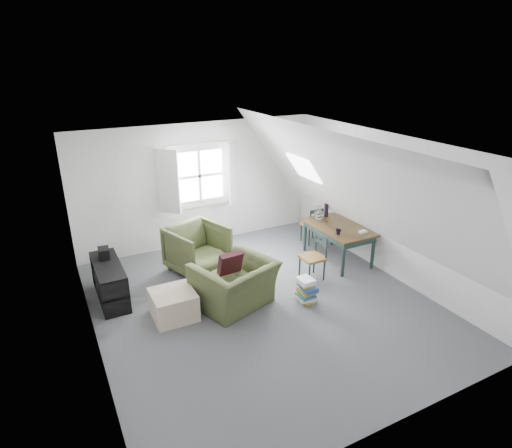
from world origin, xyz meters
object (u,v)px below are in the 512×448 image
ottoman (174,305)px  magazine_stack (306,290)px  dining_table (338,231)px  armchair_near (235,305)px  media_shelf (110,284)px  armchair_far (199,270)px  dining_chair_near (314,256)px  dining_chair_far (312,224)px

ottoman → magazine_stack: ottoman is taller
dining_table → armchair_near: bearing=-166.3°
media_shelf → magazine_stack: (2.78, -1.49, -0.08)m
armchair_far → dining_table: dining_table is taller
dining_table → media_shelf: size_ratio=1.13×
dining_table → magazine_stack: bearing=-143.3°
dining_table → media_shelf: (-4.15, 0.49, -0.31)m
dining_table → media_shelf: 4.19m
ottoman → dining_table: size_ratio=0.46×
dining_table → media_shelf: dining_table is taller
dining_chair_near → ottoman: bearing=-70.2°
armchair_far → dining_chair_near: (1.71, -1.22, 0.43)m
dining_chair_far → magazine_stack: bearing=66.9°
dining_table → dining_chair_near: dining_chair_near is taller
armchair_far → dining_chair_far: bearing=-17.2°
armchair_near → ottoman: (-0.96, 0.12, 0.21)m
magazine_stack → dining_chair_near: bearing=47.6°
ottoman → dining_table: dining_table is taller
dining_chair_far → magazine_stack: size_ratio=1.98×
dining_chair_far → dining_chair_near: (-0.85, -1.30, 0.01)m
armchair_far → magazine_stack: armchair_far is taller
media_shelf → armchair_near: bearing=-35.0°
dining_table → dining_chair_far: (0.01, 0.88, -0.18)m
armchair_far → ottoman: armchair_far is taller
dining_chair_far → media_shelf: bearing=18.6°
armchair_near → dining_chair_far: bearing=-167.4°
dining_table → dining_chair_far: bearing=89.7°
armchair_far → magazine_stack: (1.17, -1.80, 0.20)m
ottoman → dining_chair_near: dining_chair_near is taller
media_shelf → dining_chair_near: bearing=-18.4°
magazine_stack → dining_table: bearing=36.2°
media_shelf → magazine_stack: 3.15m
ottoman → dining_table: 3.45m
dining_chair_far → media_shelf: size_ratio=0.65×
dining_chair_near → dining_table: bearing=135.6°
media_shelf → armchair_far: bearing=8.0°
media_shelf → dining_table: bearing=-9.8°
ottoman → media_shelf: bearing=128.7°
armchair_far → dining_chair_far: dining_chair_far is taller
dining_table → dining_chair_near: size_ratio=1.68×
magazine_stack → armchair_near: bearing=158.2°
armchair_near → dining_table: (2.44, 0.58, 0.59)m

